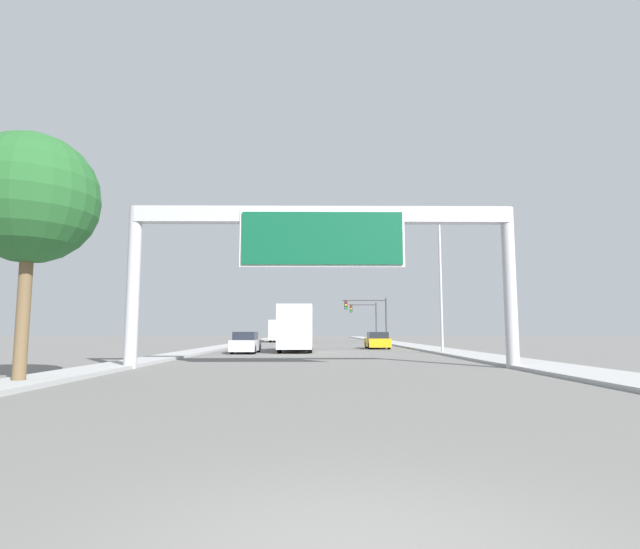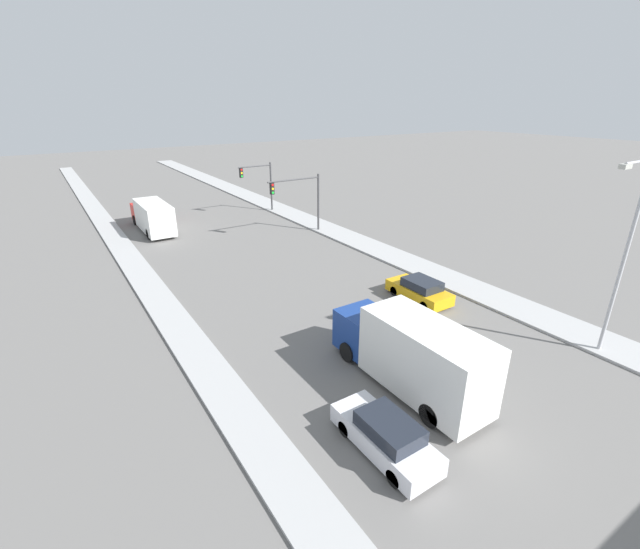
{
  "view_description": "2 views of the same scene",
  "coord_description": "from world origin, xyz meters",
  "px_view_note": "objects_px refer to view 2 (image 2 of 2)",
  "views": [
    {
      "loc": [
        -0.32,
        -3.59,
        1.62
      ],
      "look_at": [
        0.0,
        27.14,
        5.07
      ],
      "focal_mm": 28.0,
      "sensor_mm": 36.0,
      "label": 1
    },
    {
      "loc": [
        -13.98,
        23.45,
        12.1
      ],
      "look_at": [
        -1.09,
        43.1,
        2.5
      ],
      "focal_mm": 24.0,
      "sensor_mm": 36.0,
      "label": 2
    }
  ],
  "objects_px": {
    "traffic_light_near_intersection": "(302,194)",
    "truck_box_primary": "(412,354)",
    "truck_box_secondary": "(152,216)",
    "car_mid_center": "(419,290)",
    "street_lamp_right": "(625,247)",
    "traffic_light_mid_block": "(260,180)",
    "car_near_center": "(386,436)"
  },
  "relations": [
    {
      "from": "truck_box_secondary",
      "to": "street_lamp_right",
      "type": "relative_size",
      "value": 0.91
    },
    {
      "from": "truck_box_primary",
      "to": "street_lamp_right",
      "type": "distance_m",
      "value": 11.27
    },
    {
      "from": "truck_box_primary",
      "to": "truck_box_secondary",
      "type": "bearing_deg",
      "value": 96.21
    },
    {
      "from": "truck_box_primary",
      "to": "traffic_light_near_intersection",
      "type": "distance_m",
      "value": 24.85
    },
    {
      "from": "car_mid_center",
      "to": "street_lamp_right",
      "type": "height_order",
      "value": "street_lamp_right"
    },
    {
      "from": "car_near_center",
      "to": "truck_box_secondary",
      "type": "distance_m",
      "value": 34.49
    },
    {
      "from": "traffic_light_mid_block",
      "to": "street_lamp_right",
      "type": "relative_size",
      "value": 0.57
    },
    {
      "from": "traffic_light_near_intersection",
      "to": "street_lamp_right",
      "type": "bearing_deg",
      "value": -86.42
    },
    {
      "from": "traffic_light_near_intersection",
      "to": "street_lamp_right",
      "type": "xyz_separation_m",
      "value": [
        1.66,
        -26.54,
        1.88
      ]
    },
    {
      "from": "traffic_light_mid_block",
      "to": "street_lamp_right",
      "type": "distance_m",
      "value": 36.61
    },
    {
      "from": "truck_box_primary",
      "to": "traffic_light_near_intersection",
      "type": "relative_size",
      "value": 1.47
    },
    {
      "from": "car_mid_center",
      "to": "truck_box_secondary",
      "type": "bearing_deg",
      "value": 112.1
    },
    {
      "from": "traffic_light_near_intersection",
      "to": "truck_box_primary",
      "type": "bearing_deg",
      "value": -109.75
    },
    {
      "from": "street_lamp_right",
      "to": "car_near_center",
      "type": "bearing_deg",
      "value": 176.15
    },
    {
      "from": "truck_box_primary",
      "to": "traffic_light_mid_block",
      "type": "height_order",
      "value": "traffic_light_mid_block"
    },
    {
      "from": "car_near_center",
      "to": "traffic_light_mid_block",
      "type": "height_order",
      "value": "traffic_light_mid_block"
    },
    {
      "from": "car_mid_center",
      "to": "truck_box_secondary",
      "type": "distance_m",
      "value": 27.92
    },
    {
      "from": "car_mid_center",
      "to": "truck_box_primary",
      "type": "distance_m",
      "value": 9.48
    },
    {
      "from": "car_mid_center",
      "to": "traffic_light_near_intersection",
      "type": "distance_m",
      "value": 17.35
    },
    {
      "from": "truck_box_secondary",
      "to": "traffic_light_near_intersection",
      "type": "xyz_separation_m",
      "value": [
        11.87,
        -8.86,
        2.35
      ]
    },
    {
      "from": "car_mid_center",
      "to": "truck_box_primary",
      "type": "bearing_deg",
      "value": -138.0
    },
    {
      "from": "truck_box_secondary",
      "to": "traffic_light_mid_block",
      "type": "distance_m",
      "value": 12.68
    },
    {
      "from": "traffic_light_mid_block",
      "to": "truck_box_primary",
      "type": "bearing_deg",
      "value": -105.0
    },
    {
      "from": "truck_box_secondary",
      "to": "traffic_light_mid_block",
      "type": "relative_size",
      "value": 1.61
    },
    {
      "from": "truck_box_primary",
      "to": "truck_box_secondary",
      "type": "xyz_separation_m",
      "value": [
        -3.5,
        32.16,
        -0.21
      ]
    },
    {
      "from": "truck_box_secondary",
      "to": "traffic_light_mid_block",
      "type": "bearing_deg",
      "value": 5.26
    },
    {
      "from": "car_mid_center",
      "to": "traffic_light_near_intersection",
      "type": "bearing_deg",
      "value": 85.41
    },
    {
      "from": "car_mid_center",
      "to": "truck_box_secondary",
      "type": "height_order",
      "value": "truck_box_secondary"
    },
    {
      "from": "truck_box_primary",
      "to": "traffic_light_near_intersection",
      "type": "bearing_deg",
      "value": 70.25
    },
    {
      "from": "truck_box_primary",
      "to": "street_lamp_right",
      "type": "xyz_separation_m",
      "value": [
        10.03,
        -3.23,
        4.02
      ]
    },
    {
      "from": "car_near_center",
      "to": "truck_box_primary",
      "type": "distance_m",
      "value": 4.33
    },
    {
      "from": "truck_box_secondary",
      "to": "traffic_light_mid_block",
      "type": "xyz_separation_m",
      "value": [
        12.42,
        1.14,
        2.23
      ]
    }
  ]
}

